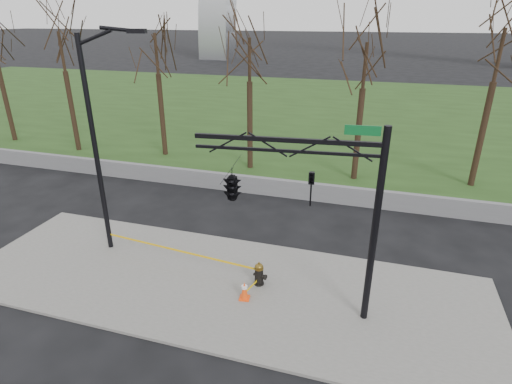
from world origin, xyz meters
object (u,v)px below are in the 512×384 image
(fire_hydrant, at_px, (259,274))
(traffic_signal_mast, at_px, (259,186))
(street_light, at_px, (99,133))
(traffic_cone, at_px, (244,290))

(fire_hydrant, bearing_deg, traffic_signal_mast, -59.82)
(fire_hydrant, xyz_separation_m, street_light, (-6.09, 0.71, 4.20))
(traffic_cone, bearing_deg, traffic_signal_mast, -14.62)
(fire_hydrant, xyz_separation_m, traffic_signal_mast, (0.28, -1.02, 3.65))
(traffic_cone, bearing_deg, fire_hydrant, 75.33)
(traffic_cone, xyz_separation_m, street_light, (-5.86, 1.60, 4.28))
(fire_hydrant, bearing_deg, street_light, -171.86)
(traffic_cone, xyz_separation_m, traffic_signal_mast, (0.51, -0.13, 3.73))
(traffic_signal_mast, bearing_deg, fire_hydrant, 99.14)
(traffic_signal_mast, bearing_deg, street_light, 158.55)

